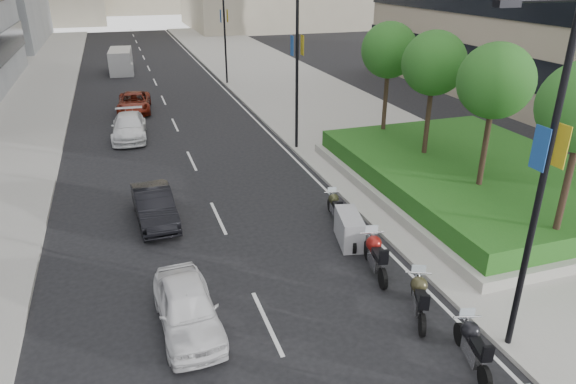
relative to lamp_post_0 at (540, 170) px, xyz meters
name	(u,v)px	position (x,y,z in m)	size (l,w,h in m)	color
sidewalk_right	(302,95)	(4.86, 29.00, -4.99)	(10.00, 100.00, 0.15)	#9E9B93
sidewalk_left	(6,118)	(-16.14, 29.00, -4.99)	(8.00, 100.00, 0.15)	#9E9B93
lane_edge	(236,101)	(-0.44, 29.00, -5.06)	(0.12, 100.00, 0.01)	silver
lane_centre	(166,106)	(-5.64, 29.00, -5.06)	(0.12, 100.00, 0.01)	silver
planter	(475,184)	(5.86, 9.00, -4.72)	(10.00, 14.00, 0.40)	#A4A299
hedge	(477,171)	(5.86, 9.00, -4.12)	(9.40, 13.40, 0.80)	#185117
tree_1	(495,82)	(4.36, 7.00, 0.36)	(2.80, 2.80, 6.30)	#332319
tree_2	(434,64)	(4.36, 11.00, 0.36)	(2.80, 2.80, 6.30)	#332319
tree_3	(389,51)	(4.36, 15.00, 0.36)	(2.80, 2.80, 6.30)	#332319
lamp_post_0	(540,170)	(0.00, 0.00, 0.00)	(2.34, 0.45, 9.00)	black
lamp_post_1	(294,56)	(0.00, 17.00, 0.00)	(2.34, 0.45, 9.00)	black
lamp_post_2	(222,23)	(0.00, 35.00, 0.00)	(2.34, 0.45, 9.00)	black
motorcycle_2	(473,345)	(-1.20, -0.23, -4.47)	(0.85, 2.18, 1.11)	black
motorcycle_3	(419,298)	(-1.40, 1.94, -4.46)	(1.12, 2.13, 1.13)	black
motorcycle_4	(375,255)	(-1.53, 4.40, -4.42)	(0.83, 2.41, 1.21)	black
motorcycle_5	(349,229)	(-1.50, 6.49, -4.50)	(1.13, 1.98, 1.13)	black
motorcycle_6	(335,207)	(-1.22, 8.47, -4.54)	(0.66, 1.97, 0.98)	black
car_a	(187,308)	(-7.78, 3.47, -4.39)	(1.58, 3.94, 1.34)	white
car_b	(154,206)	(-8.05, 10.51, -4.40)	(1.41, 4.05, 1.33)	black
car_c	(129,127)	(-8.49, 22.08, -4.38)	(1.91, 4.71, 1.37)	white
car_d	(134,103)	(-7.88, 28.15, -4.41)	(2.17, 4.71, 1.31)	maroon
delivery_van	(121,62)	(-8.20, 43.31, -4.06)	(2.33, 5.26, 2.15)	#B9BABC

